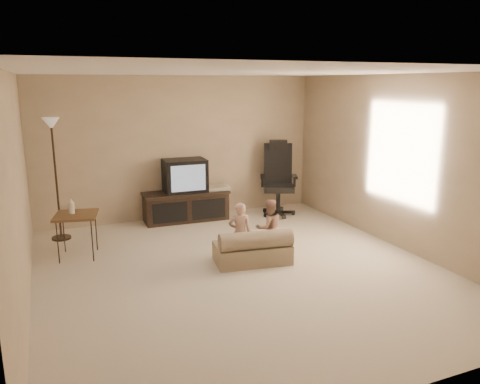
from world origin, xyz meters
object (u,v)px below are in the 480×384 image
(office_chair, at_px, (278,188))
(side_table, at_px, (76,215))
(child_sofa, at_px, (253,249))
(toddler_right, at_px, (269,228))
(toddler_left, at_px, (240,233))
(floor_lamp, at_px, (54,152))
(tv_stand, at_px, (186,195))

(office_chair, xyz_separation_m, side_table, (-3.58, -0.87, 0.11))
(child_sofa, bearing_deg, toddler_right, 38.92)
(side_table, relative_size, toddler_right, 1.03)
(child_sofa, xyz_separation_m, toddler_left, (-0.15, 0.10, 0.22))
(office_chair, xyz_separation_m, floor_lamp, (-3.77, 0.03, 0.88))
(child_sofa, height_order, toddler_left, toddler_left)
(side_table, bearing_deg, toddler_left, -28.43)
(tv_stand, relative_size, toddler_right, 1.90)
(office_chair, height_order, side_table, office_chair)
(side_table, xyz_separation_m, toddler_left, (2.00, -1.08, -0.18))
(office_chair, bearing_deg, toddler_right, -97.52)
(office_chair, bearing_deg, side_table, -143.25)
(tv_stand, xyz_separation_m, child_sofa, (0.25, -2.33, -0.25))
(floor_lamp, relative_size, child_sofa, 1.76)
(side_table, distance_m, floor_lamp, 1.20)
(tv_stand, xyz_separation_m, side_table, (-1.90, -1.14, 0.15))
(child_sofa, distance_m, toddler_left, 0.29)
(floor_lamp, bearing_deg, tv_stand, 6.64)
(tv_stand, distance_m, side_table, 2.23)
(tv_stand, relative_size, floor_lamp, 0.82)
(toddler_left, bearing_deg, office_chair, -109.82)
(office_chair, height_order, toddler_left, office_chair)
(tv_stand, height_order, office_chair, office_chair)
(tv_stand, distance_m, floor_lamp, 2.30)
(tv_stand, height_order, side_table, tv_stand)
(toddler_right, bearing_deg, floor_lamp, -32.91)
(floor_lamp, height_order, child_sofa, floor_lamp)
(office_chair, relative_size, child_sofa, 1.28)
(toddler_left, bearing_deg, floor_lamp, -22.98)
(tv_stand, xyz_separation_m, floor_lamp, (-2.09, -0.24, 0.92))
(floor_lamp, xyz_separation_m, toddler_left, (2.19, -1.98, -0.95))
(toddler_left, relative_size, toddler_right, 1.03)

